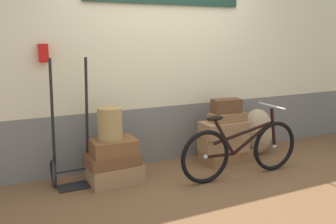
% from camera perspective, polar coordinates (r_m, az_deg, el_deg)
% --- Properties ---
extents(ground, '(9.67, 5.20, 0.06)m').
position_cam_1_polar(ground, '(4.45, 3.86, -10.57)').
color(ground, brown).
extents(station_building, '(7.67, 0.74, 2.45)m').
position_cam_1_polar(station_building, '(4.90, -0.84, 6.71)').
color(station_building, slate).
rests_on(station_building, ground).
extents(suitcase_0, '(0.60, 0.43, 0.21)m').
position_cam_1_polar(suitcase_0, '(4.36, -8.21, -9.27)').
color(suitcase_0, '#9E754C').
rests_on(suitcase_0, ground).
extents(suitcase_1, '(0.59, 0.39, 0.13)m').
position_cam_1_polar(suitcase_1, '(4.30, -8.49, -7.24)').
color(suitcase_1, brown).
rests_on(suitcase_1, suitcase_0).
extents(suitcase_2, '(0.51, 0.37, 0.17)m').
position_cam_1_polar(suitcase_2, '(4.26, -8.36, -5.29)').
color(suitcase_2, brown).
rests_on(suitcase_2, suitcase_1).
extents(suitcase_3, '(0.69, 0.41, 0.15)m').
position_cam_1_polar(suitcase_3, '(5.06, 8.87, -6.66)').
color(suitcase_3, olive).
rests_on(suitcase_3, ground).
extents(suitcase_4, '(0.64, 0.40, 0.21)m').
position_cam_1_polar(suitcase_4, '(4.99, 8.46, -4.74)').
color(suitcase_4, '#9E754C').
rests_on(suitcase_4, suitcase_3).
extents(suitcase_5, '(0.61, 0.34, 0.19)m').
position_cam_1_polar(suitcase_5, '(4.92, 8.56, -2.55)').
color(suitcase_5, '#9E754C').
rests_on(suitcase_5, suitcase_4).
extents(suitcase_6, '(0.48, 0.26, 0.11)m').
position_cam_1_polar(suitcase_6, '(4.90, 9.07, -0.80)').
color(suitcase_6, olive).
rests_on(suitcase_6, suitcase_5).
extents(suitcase_7, '(0.40, 0.23, 0.18)m').
position_cam_1_polar(suitcase_7, '(4.89, 8.96, 0.93)').
color(suitcase_7, brown).
rests_on(suitcase_7, suitcase_6).
extents(wicker_basket, '(0.28, 0.28, 0.36)m').
position_cam_1_polar(wicker_basket, '(4.20, -8.90, -1.78)').
color(wicker_basket, '#A8844C').
rests_on(wicker_basket, suitcase_2).
extents(luggage_trolley, '(0.46, 0.38, 1.43)m').
position_cam_1_polar(luggage_trolley, '(4.31, -14.44, -6.79)').
color(luggage_trolley, black).
rests_on(luggage_trolley, ground).
extents(burlap_sack, '(0.46, 0.39, 0.64)m').
position_cam_1_polar(burlap_sack, '(5.41, 13.46, -2.93)').
color(burlap_sack, tan).
rests_on(burlap_sack, ground).
extents(bicycle, '(1.61, 0.46, 0.84)m').
position_cam_1_polar(bicycle, '(4.49, 11.18, -5.65)').
color(bicycle, black).
rests_on(bicycle, ground).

